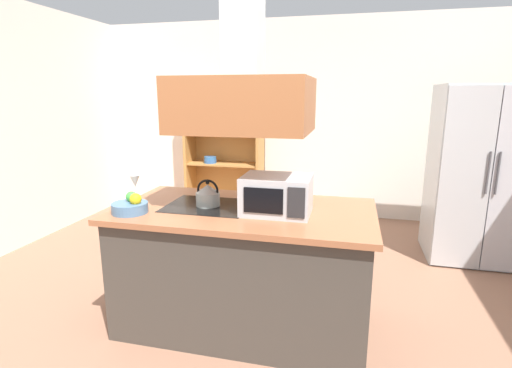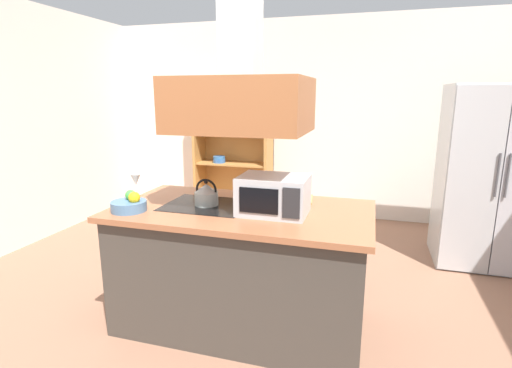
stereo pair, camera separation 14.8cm
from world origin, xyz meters
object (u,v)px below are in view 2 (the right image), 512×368
(refrigerator, at_px, (489,177))
(microwave, at_px, (274,195))
(fruit_bowl, at_px, (130,204))
(cutting_board, at_px, (290,199))
(dish_cabinet, at_px, (234,158))
(wine_glass_on_counter, at_px, (136,181))
(kettle, at_px, (206,194))

(refrigerator, bearing_deg, microwave, -134.17)
(refrigerator, bearing_deg, fruit_bowl, -143.34)
(refrigerator, height_order, microwave, refrigerator)
(cutting_board, distance_m, microwave, 0.40)
(dish_cabinet, height_order, cutting_board, dish_cabinet)
(cutting_board, relative_size, microwave, 0.74)
(microwave, height_order, wine_glass_on_counter, microwave)
(kettle, distance_m, wine_glass_on_counter, 0.57)
(cutting_board, bearing_deg, refrigerator, 39.74)
(dish_cabinet, xyz_separation_m, kettle, (0.77, -2.75, 0.20))
(microwave, height_order, fruit_bowl, microwave)
(wine_glass_on_counter, height_order, fruit_bowl, wine_glass_on_counter)
(kettle, xyz_separation_m, fruit_bowl, (-0.46, -0.28, -0.04))
(kettle, distance_m, microwave, 0.52)
(cutting_board, height_order, wine_glass_on_counter, wine_glass_on_counter)
(wine_glass_on_counter, xyz_separation_m, fruit_bowl, (0.11, -0.25, -0.11))
(wine_glass_on_counter, bearing_deg, dish_cabinet, 94.31)
(kettle, relative_size, cutting_board, 0.57)
(kettle, distance_m, fruit_bowl, 0.54)
(dish_cabinet, distance_m, microwave, 3.10)
(cutting_board, bearing_deg, dish_cabinet, 118.71)
(dish_cabinet, relative_size, fruit_bowl, 7.32)
(kettle, distance_m, cutting_board, 0.65)
(kettle, bearing_deg, microwave, -6.26)
(cutting_board, bearing_deg, wine_glass_on_counter, -162.63)
(fruit_bowl, bearing_deg, refrigerator, 36.66)
(kettle, bearing_deg, wine_glass_on_counter, -177.06)
(refrigerator, xyz_separation_m, dish_cabinet, (-3.05, 1.00, -0.11))
(wine_glass_on_counter, bearing_deg, kettle, 2.94)
(wine_glass_on_counter, distance_m, fruit_bowl, 0.30)
(refrigerator, relative_size, kettle, 9.21)
(fruit_bowl, bearing_deg, dish_cabinet, 95.97)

